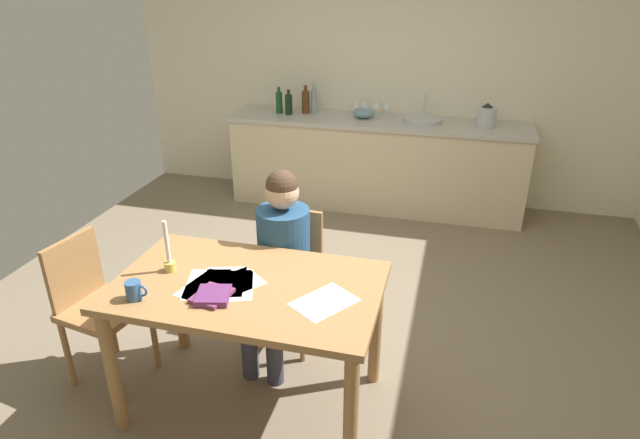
{
  "coord_description": "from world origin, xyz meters",
  "views": [
    {
      "loc": [
        0.77,
        -2.92,
        2.24
      ],
      "look_at": [
        0.02,
        -0.04,
        0.85
      ],
      "focal_mm": 30.34,
      "sensor_mm": 36.0,
      "label": 1
    }
  ],
  "objects_px": {
    "chair_side_empty": "(96,303)",
    "person_seated": "(280,255)",
    "bottle_vinegar": "(289,104)",
    "stovetop_kettle": "(486,116)",
    "wine_glass_by_kettle": "(376,105)",
    "bottle_sauce": "(314,101)",
    "wine_glass_back_left": "(365,104)",
    "book_magazine": "(212,296)",
    "mixing_bowl": "(364,113)",
    "dining_table": "(248,303)",
    "candlestick": "(169,257)",
    "chair_at_table": "(289,271)",
    "bottle_oil": "(279,102)",
    "bottle_wine_red": "(306,101)",
    "coffee_mug": "(134,290)",
    "wine_glass_back_right": "(356,103)",
    "sink_unit": "(423,120)",
    "book_cookery": "(213,296)",
    "wine_glass_near_sink": "(386,105)"
  },
  "relations": [
    {
      "from": "dining_table",
      "to": "stovetop_kettle",
      "type": "xyz_separation_m",
      "value": [
        1.19,
        2.98,
        0.33
      ]
    },
    {
      "from": "bottle_oil",
      "to": "bottle_vinegar",
      "type": "bearing_deg",
      "value": -11.85
    },
    {
      "from": "mixing_bowl",
      "to": "wine_glass_back_right",
      "type": "distance_m",
      "value": 0.17
    },
    {
      "from": "person_seated",
      "to": "wine_glass_back_right",
      "type": "xyz_separation_m",
      "value": [
        -0.06,
        2.62,
        0.33
      ]
    },
    {
      "from": "bottle_wine_red",
      "to": "person_seated",
      "type": "bearing_deg",
      "value": -77.43
    },
    {
      "from": "chair_side_empty",
      "to": "dining_table",
      "type": "bearing_deg",
      "value": -0.09
    },
    {
      "from": "bottle_oil",
      "to": "bottle_wine_red",
      "type": "height_order",
      "value": "bottle_wine_red"
    },
    {
      "from": "wine_glass_by_kettle",
      "to": "wine_glass_near_sink",
      "type": "bearing_deg",
      "value": 0.0
    },
    {
      "from": "bottle_wine_red",
      "to": "wine_glass_back_left",
      "type": "height_order",
      "value": "bottle_wine_red"
    },
    {
      "from": "candlestick",
      "to": "mixing_bowl",
      "type": "xyz_separation_m",
      "value": [
        0.48,
        2.98,
        0.08
      ]
    },
    {
      "from": "candlestick",
      "to": "stovetop_kettle",
      "type": "relative_size",
      "value": 1.32
    },
    {
      "from": "person_seated",
      "to": "candlestick",
      "type": "relative_size",
      "value": 4.13
    },
    {
      "from": "chair_at_table",
      "to": "bottle_oil",
      "type": "xyz_separation_m",
      "value": [
        -0.83,
        2.32,
        0.53
      ]
    },
    {
      "from": "bottle_vinegar",
      "to": "bottle_wine_red",
      "type": "distance_m",
      "value": 0.18
    },
    {
      "from": "dining_table",
      "to": "bottle_vinegar",
      "type": "bearing_deg",
      "value": 103.62
    },
    {
      "from": "candlestick",
      "to": "bottle_vinegar",
      "type": "height_order",
      "value": "bottle_vinegar"
    },
    {
      "from": "mixing_bowl",
      "to": "chair_at_table",
      "type": "bearing_deg",
      "value": -90.75
    },
    {
      "from": "candlestick",
      "to": "wine_glass_back_right",
      "type": "height_order",
      "value": "candlestick"
    },
    {
      "from": "sink_unit",
      "to": "wine_glass_back_left",
      "type": "xyz_separation_m",
      "value": [
        -0.59,
        0.15,
        0.09
      ]
    },
    {
      "from": "bottle_wine_red",
      "to": "candlestick",
      "type": "bearing_deg",
      "value": -87.69
    },
    {
      "from": "person_seated",
      "to": "book_magazine",
      "type": "bearing_deg",
      "value": -100.06
    },
    {
      "from": "chair_side_empty",
      "to": "person_seated",
      "type": "bearing_deg",
      "value": 28.08
    },
    {
      "from": "book_cookery",
      "to": "bottle_sauce",
      "type": "bearing_deg",
      "value": 82.92
    },
    {
      "from": "dining_table",
      "to": "chair_side_empty",
      "type": "xyz_separation_m",
      "value": [
        -0.94,
        0.0,
        -0.16
      ]
    },
    {
      "from": "book_magazine",
      "to": "mixing_bowl",
      "type": "bearing_deg",
      "value": 96.89
    },
    {
      "from": "sink_unit",
      "to": "candlestick",
      "type": "bearing_deg",
      "value": -109.7
    },
    {
      "from": "book_magazine",
      "to": "wine_glass_back_right",
      "type": "distance_m",
      "value": 3.3
    },
    {
      "from": "dining_table",
      "to": "coffee_mug",
      "type": "relative_size",
      "value": 11.93
    },
    {
      "from": "chair_at_table",
      "to": "mixing_bowl",
      "type": "relative_size",
      "value": 4.26
    },
    {
      "from": "chair_at_table",
      "to": "chair_side_empty",
      "type": "height_order",
      "value": "chair_side_empty"
    },
    {
      "from": "candlestick",
      "to": "wine_glass_back_left",
      "type": "relative_size",
      "value": 1.88
    },
    {
      "from": "mixing_bowl",
      "to": "bottle_vinegar",
      "type": "bearing_deg",
      "value": -176.33
    },
    {
      "from": "chair_side_empty",
      "to": "book_cookery",
      "type": "bearing_deg",
      "value": -11.65
    },
    {
      "from": "dining_table",
      "to": "candlestick",
      "type": "xyz_separation_m",
      "value": [
        -0.44,
        0.02,
        0.2
      ]
    },
    {
      "from": "sink_unit",
      "to": "wine_glass_back_left",
      "type": "relative_size",
      "value": 2.34
    },
    {
      "from": "bottle_vinegar",
      "to": "stovetop_kettle",
      "type": "height_order",
      "value": "bottle_vinegar"
    },
    {
      "from": "bottle_wine_red",
      "to": "wine_glass_back_left",
      "type": "relative_size",
      "value": 1.8
    },
    {
      "from": "mixing_bowl",
      "to": "bottle_sauce",
      "type": "bearing_deg",
      "value": 172.79
    },
    {
      "from": "chair_at_table",
      "to": "bottle_oil",
      "type": "relative_size",
      "value": 3.27
    },
    {
      "from": "dining_table",
      "to": "bottle_vinegar",
      "type": "distance_m",
      "value": 3.06
    },
    {
      "from": "chair_side_empty",
      "to": "wine_glass_back_left",
      "type": "xyz_separation_m",
      "value": [
        0.96,
        3.13,
        0.51
      ]
    },
    {
      "from": "stovetop_kettle",
      "to": "wine_glass_by_kettle",
      "type": "xyz_separation_m",
      "value": [
        -1.05,
        0.15,
        0.01
      ]
    },
    {
      "from": "stovetop_kettle",
      "to": "wine_glass_by_kettle",
      "type": "distance_m",
      "value": 1.06
    },
    {
      "from": "bottle_oil",
      "to": "stovetop_kettle",
      "type": "xyz_separation_m",
      "value": [
        2.02,
        0.0,
        -0.01
      ]
    },
    {
      "from": "coffee_mug",
      "to": "wine_glass_back_left",
      "type": "height_order",
      "value": "wine_glass_back_left"
    },
    {
      "from": "wine_glass_near_sink",
      "to": "wine_glass_back_left",
      "type": "height_order",
      "value": "same"
    },
    {
      "from": "wine_glass_by_kettle",
      "to": "bottle_sauce",
      "type": "bearing_deg",
      "value": -174.66
    },
    {
      "from": "chair_side_empty",
      "to": "wine_glass_near_sink",
      "type": "bearing_deg",
      "value": 69.26
    },
    {
      "from": "bottle_sauce",
      "to": "mixing_bowl",
      "type": "relative_size",
      "value": 1.46
    },
    {
      "from": "sink_unit",
      "to": "wine_glass_by_kettle",
      "type": "xyz_separation_m",
      "value": [
        -0.48,
        0.15,
        0.09
      ]
    }
  ]
}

